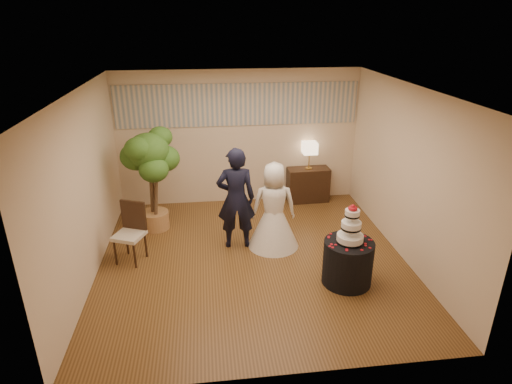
{
  "coord_description": "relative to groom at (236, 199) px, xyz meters",
  "views": [
    {
      "loc": [
        -0.71,
        -6.11,
        3.78
      ],
      "look_at": [
        0.1,
        0.4,
        1.05
      ],
      "focal_mm": 30.0,
      "sensor_mm": 36.0,
      "label": 1
    }
  ],
  "objects": [
    {
      "name": "groom",
      "position": [
        0.0,
        0.0,
        0.0
      ],
      "size": [
        0.67,
        0.45,
        1.8
      ],
      "primitive_type": "imported",
      "rotation": [
        0.0,
        0.0,
        3.11
      ],
      "color": "black",
      "rests_on": "floor"
    },
    {
      "name": "side_chair",
      "position": [
        -1.77,
        -0.3,
        -0.4
      ],
      "size": [
        0.61,
        0.62,
        1.0
      ],
      "primitive_type": null,
      "rotation": [
        0.0,
        0.0,
        -0.4
      ],
      "color": "black",
      "rests_on": "floor"
    },
    {
      "name": "wall_right",
      "position": [
        2.73,
        -0.51,
        0.5
      ],
      "size": [
        0.06,
        5.0,
        2.8
      ],
      "primitive_type": "cube",
      "color": "beige",
      "rests_on": "ground"
    },
    {
      "name": "table_lamp",
      "position": [
        1.7,
        1.78,
        0.13
      ],
      "size": [
        0.29,
        0.29,
        0.58
      ],
      "primitive_type": null,
      "color": "beige",
      "rests_on": "console"
    },
    {
      "name": "ceiling",
      "position": [
        0.23,
        -0.51,
        1.9
      ],
      "size": [
        5.0,
        5.0,
        0.0
      ],
      "primitive_type": "cube",
      "color": "white",
      "rests_on": "wall_back"
    },
    {
      "name": "wedding_cake",
      "position": [
        1.56,
        -1.33,
        0.1
      ],
      "size": [
        0.39,
        0.39,
        0.6
      ],
      "primitive_type": null,
      "color": "white",
      "rests_on": "cake_table"
    },
    {
      "name": "mural_border",
      "position": [
        0.23,
        1.97,
        1.2
      ],
      "size": [
        4.9,
        0.02,
        0.85
      ],
      "primitive_type": "cube",
      "color": "#AEACA1",
      "rests_on": "wall_back"
    },
    {
      "name": "bride",
      "position": [
        0.64,
        -0.08,
        -0.13
      ],
      "size": [
        0.96,
        0.96,
        1.53
      ],
      "primitive_type": "imported",
      "rotation": [
        0.0,
        0.0,
        3.05
      ],
      "color": "white",
      "rests_on": "floor"
    },
    {
      "name": "wall_back",
      "position": [
        0.23,
        1.99,
        0.5
      ],
      "size": [
        5.0,
        0.06,
        2.8
      ],
      "primitive_type": "cube",
      "color": "beige",
      "rests_on": "ground"
    },
    {
      "name": "floor",
      "position": [
        0.23,
        -0.51,
        -0.9
      ],
      "size": [
        5.0,
        5.0,
        0.0
      ],
      "primitive_type": "cube",
      "color": "brown",
      "rests_on": "ground"
    },
    {
      "name": "console",
      "position": [
        1.7,
        1.78,
        -0.53
      ],
      "size": [
        0.9,
        0.42,
        0.74
      ],
      "primitive_type": "cube",
      "rotation": [
        0.0,
        0.0,
        0.03
      ],
      "color": "black",
      "rests_on": "floor"
    },
    {
      "name": "wall_left",
      "position": [
        -2.27,
        -0.51,
        0.5
      ],
      "size": [
        0.06,
        5.0,
        2.8
      ],
      "primitive_type": "cube",
      "color": "beige",
      "rests_on": "ground"
    },
    {
      "name": "ficus_tree",
      "position": [
        -1.49,
        0.85,
        0.08
      ],
      "size": [
        1.01,
        1.01,
        1.96
      ],
      "primitive_type": null,
      "rotation": [
        0.0,
        0.0,
        -1.65
      ],
      "color": "#36631F",
      "rests_on": "floor"
    },
    {
      "name": "wall_front",
      "position": [
        0.23,
        -3.01,
        0.5
      ],
      "size": [
        5.0,
        0.06,
        2.8
      ],
      "primitive_type": "cube",
      "color": "beige",
      "rests_on": "ground"
    },
    {
      "name": "cake_table",
      "position": [
        1.56,
        -1.33,
        -0.55
      ],
      "size": [
        0.93,
        0.93,
        0.69
      ],
      "primitive_type": "cylinder",
      "rotation": [
        0.0,
        0.0,
        0.29
      ],
      "color": "black",
      "rests_on": "floor"
    }
  ]
}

